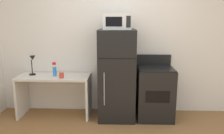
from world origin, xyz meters
The scene contains 8 objects.
wall_back_white centered at (0.00, 1.70, 1.30)m, with size 5.00×0.10×2.60m, color white.
desk centered at (-1.08, 1.36, 0.53)m, with size 1.27×0.54×0.75m.
desk_lamp centered at (-1.46, 1.39, 0.99)m, with size 0.14×0.12×0.35m.
spray_bottle centered at (-1.06, 1.34, 0.85)m, with size 0.06×0.06×0.25m.
coffee_mug centered at (-0.90, 1.21, 0.80)m, with size 0.08×0.08×0.10m, color #D83F33.
refrigerator centered at (0.04, 1.32, 0.79)m, with size 0.63×0.65×1.57m.
microwave centered at (0.04, 1.30, 1.70)m, with size 0.46×0.35×0.26m.
oven_range centered at (0.72, 1.33, 0.47)m, with size 0.62×0.61×1.10m.
Camera 1 is at (0.10, -2.49, 1.76)m, focal length 36.17 mm.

